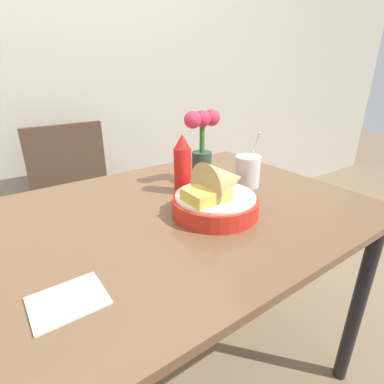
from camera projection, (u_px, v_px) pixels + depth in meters
The scene contains 9 objects.
ground_plane at pixel (180, 376), 1.25m from camera, with size 12.00×12.00×0.00m, color #7A664C.
wall_window at pixel (59, 45), 1.60m from camera, with size 7.00×0.06×2.60m.
dining_table at pixel (177, 237), 0.99m from camera, with size 1.21×0.89×0.77m.
chair_far_window at pixel (77, 197), 1.61m from camera, with size 0.40×0.40×0.92m.
food_basket at pixel (218, 195), 0.91m from camera, with size 0.26×0.26×0.17m.
ketchup_bottle at pixel (183, 165), 1.04m from camera, with size 0.06×0.06×0.21m.
drink_cup at pixel (247, 172), 1.12m from camera, with size 0.09×0.09×0.21m.
flower_vase at pixel (202, 143), 1.11m from camera, with size 0.15×0.08×0.28m.
napkin at pixel (68, 301), 0.58m from camera, with size 0.14×0.11×0.01m.
Camera 1 is at (-0.46, -0.72, 1.19)m, focal length 28.00 mm.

